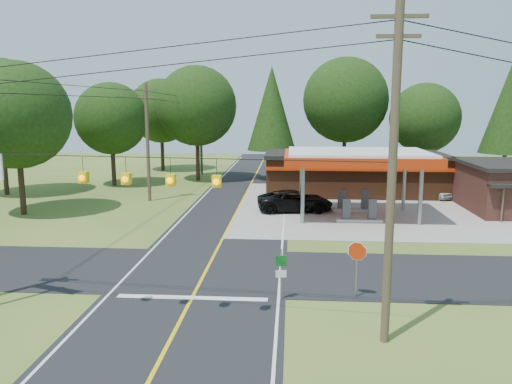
# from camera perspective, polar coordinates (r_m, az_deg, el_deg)

# --- Properties ---
(ground) EXTENTS (120.00, 120.00, 0.00)m
(ground) POSITION_cam_1_polar(r_m,az_deg,el_deg) (25.30, -5.72, -8.95)
(ground) COLOR #446122
(ground) RESTS_ON ground
(main_highway) EXTENTS (8.00, 120.00, 0.02)m
(main_highway) POSITION_cam_1_polar(r_m,az_deg,el_deg) (25.30, -5.72, -8.93)
(main_highway) COLOR black
(main_highway) RESTS_ON ground
(cross_road) EXTENTS (70.00, 7.00, 0.02)m
(cross_road) POSITION_cam_1_polar(r_m,az_deg,el_deg) (25.30, -5.72, -8.92)
(cross_road) COLOR black
(cross_road) RESTS_ON ground
(lane_center_yellow) EXTENTS (0.15, 110.00, 0.00)m
(lane_center_yellow) POSITION_cam_1_polar(r_m,az_deg,el_deg) (25.29, -5.72, -8.89)
(lane_center_yellow) COLOR yellow
(lane_center_yellow) RESTS_ON main_highway
(gas_canopy) EXTENTS (10.60, 7.40, 4.88)m
(gas_canopy) POSITION_cam_1_polar(r_m,az_deg,el_deg) (37.11, 11.54, 3.69)
(gas_canopy) COLOR gray
(gas_canopy) RESTS_ON ground
(convenience_store) EXTENTS (16.40, 7.55, 3.80)m
(convenience_store) POSITION_cam_1_polar(r_m,az_deg,el_deg) (47.35, 11.10, 2.15)
(convenience_store) COLOR #562E18
(convenience_store) RESTS_ON ground
(utility_pole_near_right) EXTENTS (1.80, 0.30, 11.50)m
(utility_pole_near_right) POSITION_cam_1_polar(r_m,az_deg,el_deg) (17.06, 15.30, 2.15)
(utility_pole_near_right) COLOR #473828
(utility_pole_near_right) RESTS_ON ground
(utility_pole_far_left) EXTENTS (1.80, 0.30, 10.00)m
(utility_pole_far_left) POSITION_cam_1_polar(r_m,az_deg,el_deg) (43.43, -12.29, 5.78)
(utility_pole_far_left) COLOR #473828
(utility_pole_far_left) RESTS_ON ground
(utility_pole_north) EXTENTS (0.30, 0.30, 9.50)m
(utility_pole_north) POSITION_cam_1_polar(r_m,az_deg,el_deg) (59.65, -6.30, 6.58)
(utility_pole_north) COLOR #473828
(utility_pole_north) RESTS_ON ground
(overhead_beacons) EXTENTS (17.04, 2.04, 1.03)m
(overhead_beacons) POSITION_cam_1_polar(r_m,az_deg,el_deg) (18.43, -12.27, 3.62)
(overhead_beacons) COLOR black
(overhead_beacons) RESTS_ON ground
(treeline_backdrop) EXTENTS (70.27, 51.59, 13.30)m
(treeline_backdrop) POSITION_cam_1_polar(r_m,az_deg,el_deg) (47.72, 0.03, 9.11)
(treeline_backdrop) COLOR #332316
(treeline_backdrop) RESTS_ON ground
(suv_car) EXTENTS (6.57, 6.57, 1.62)m
(suv_car) POSITION_cam_1_polar(r_m,az_deg,el_deg) (38.79, 4.47, -1.04)
(suv_car) COLOR black
(suv_car) RESTS_ON ground
(sedan_car) EXTENTS (4.93, 4.93, 1.28)m
(sedan_car) POSITION_cam_1_polar(r_m,az_deg,el_deg) (47.00, 19.84, 0.11)
(sedan_car) COLOR silver
(sedan_car) RESTS_ON ground
(octagonal_stop_sign) EXTENTS (0.81, 0.36, 2.50)m
(octagonal_stop_sign) POSITION_cam_1_polar(r_m,az_deg,el_deg) (21.70, 11.47, -7.15)
(octagonal_stop_sign) COLOR gray
(octagonal_stop_sign) RESTS_ON ground
(route_sign_post) EXTENTS (0.46, 0.13, 2.25)m
(route_sign_post) POSITION_cam_1_polar(r_m,az_deg,el_deg) (21.19, 2.88, -8.87)
(route_sign_post) COLOR gray
(route_sign_post) RESTS_ON ground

